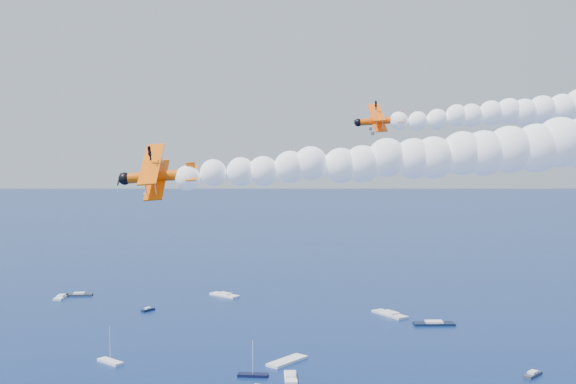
# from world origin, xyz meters

# --- Properties ---
(biplane_lead) EXTENTS (8.35, 10.07, 7.87)m
(biplane_lead) POSITION_xyz_m (7.86, 34.63, 59.20)
(biplane_lead) COLOR #FF5305
(biplane_trail) EXTENTS (9.61, 11.76, 9.47)m
(biplane_trail) POSITION_xyz_m (-15.14, 1.71, 52.29)
(biplane_trail) COLOR #FD6005
(smoke_trail_trail) EXTENTS (64.75, 25.12, 11.44)m
(smoke_trail_trail) POSITION_xyz_m (16.08, 6.62, 54.71)
(smoke_trail_trail) COLOR white
(spectator_boats) EXTENTS (230.01, 169.38, 0.70)m
(spectator_boats) POSITION_xyz_m (-7.60, 114.01, 0.35)
(spectator_boats) COLOR black
(spectator_boats) RESTS_ON ground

